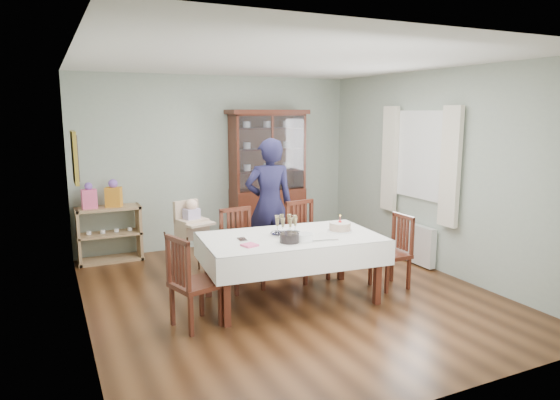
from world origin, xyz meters
TOP-DOWN VIEW (x-y plane):
  - floor at (0.00, 0.00)m, footprint 5.00×5.00m
  - room_shell at (0.00, 0.53)m, footprint 5.00×5.00m
  - dining_table at (-0.06, -0.22)m, footprint 2.09×1.32m
  - china_cabinet at (0.75, 2.26)m, footprint 1.30×0.48m
  - sideboard at (-1.75, 2.28)m, footprint 0.90×0.38m
  - picture_frame at (-2.22, 0.80)m, footprint 0.04×0.48m
  - window at (2.22, 0.30)m, footprint 0.04×1.02m
  - curtain_left at (2.16, -0.32)m, footprint 0.07×0.30m
  - curtain_right at (2.16, 0.92)m, footprint 0.07×0.30m
  - radiator at (2.16, 0.30)m, footprint 0.10×0.80m
  - chair_far_left at (-0.42, 0.39)m, footprint 0.48×0.48m
  - chair_far_right at (0.48, 0.38)m, footprint 0.51×0.51m
  - chair_end_left at (-1.26, -0.45)m, footprint 0.53×0.53m
  - chair_end_right at (1.25, -0.36)m, footprint 0.40×0.40m
  - woman at (0.19, 0.95)m, footprint 0.73×0.56m
  - high_chair at (-0.87, 1.02)m, footprint 0.58×0.58m
  - champagne_tray at (-0.09, -0.14)m, footprint 0.36×0.36m
  - birthday_cake at (0.55, -0.27)m, footprint 0.29×0.29m
  - plate_stack_dark at (-0.20, -0.46)m, footprint 0.24×0.24m
  - plate_stack_white at (-0.03, -0.47)m, footprint 0.25×0.25m
  - napkin_stack at (-0.65, -0.42)m, footprint 0.18×0.18m
  - cutlery at (-0.66, -0.14)m, footprint 0.13×0.17m
  - cake_knife at (0.18, -0.57)m, footprint 0.30×0.08m
  - gift_bag_pink at (-1.99, 2.26)m, footprint 0.21×0.14m
  - gift_bag_orange at (-1.66, 2.26)m, footprint 0.26×0.22m

SIDE VIEW (x-z plane):
  - floor at x=0.00m, z-range 0.00..0.00m
  - chair_end_right at x=1.25m, z-range -0.18..0.72m
  - chair_end_left at x=-1.26m, z-range -0.19..0.76m
  - chair_far_left at x=-0.42m, z-range -0.20..0.78m
  - chair_far_right at x=0.48m, z-range -0.20..0.80m
  - radiator at x=2.16m, z-range 0.02..0.57m
  - dining_table at x=-0.06m, z-range 0.00..0.76m
  - sideboard at x=-1.75m, z-range 0.00..0.80m
  - high_chair at x=-0.87m, z-range -0.12..0.94m
  - cutlery at x=-0.66m, z-range 0.76..0.77m
  - cake_knife at x=0.18m, z-range 0.76..0.77m
  - napkin_stack at x=-0.65m, z-range 0.76..0.78m
  - plate_stack_white at x=-0.03m, z-range 0.76..0.84m
  - plate_stack_dark at x=-0.20m, z-range 0.76..0.86m
  - birthday_cake at x=0.55m, z-range 0.71..0.91m
  - champagne_tray at x=-0.09m, z-range 0.72..0.94m
  - woman at x=0.19m, z-range 0.00..1.80m
  - gift_bag_pink at x=-1.99m, z-range 0.78..1.15m
  - gift_bag_orange at x=-1.66m, z-range 0.78..1.18m
  - china_cabinet at x=0.75m, z-range 0.04..2.21m
  - curtain_left at x=2.16m, z-range 0.67..2.23m
  - curtain_right at x=2.16m, z-range 0.67..2.23m
  - window at x=2.22m, z-range 0.94..2.16m
  - picture_frame at x=-2.22m, z-range 1.36..1.94m
  - room_shell at x=0.00m, z-range -0.80..4.20m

